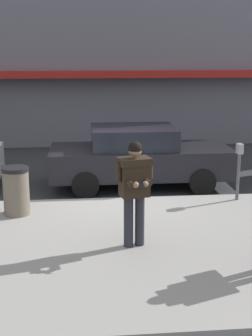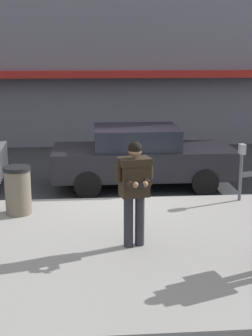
{
  "view_description": "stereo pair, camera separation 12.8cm",
  "coord_description": "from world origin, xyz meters",
  "views": [
    {
      "loc": [
        -0.58,
        -10.28,
        3.34
      ],
      "look_at": [
        0.12,
        -2.87,
        1.49
      ],
      "focal_mm": 50.0,
      "sensor_mm": 36.0,
      "label": 1
    },
    {
      "loc": [
        -0.46,
        -10.3,
        3.34
      ],
      "look_at": [
        0.12,
        -2.87,
        1.49
      ],
      "focal_mm": 50.0,
      "sensor_mm": 36.0,
      "label": 2
    }
  ],
  "objects": [
    {
      "name": "trash_bin",
      "position": [
        -1.94,
        -1.11,
        0.63
      ],
      "size": [
        0.55,
        0.55,
        0.98
      ],
      "color": "#665B4C",
      "rests_on": "sidewalk"
    },
    {
      "name": "ground_plane",
      "position": [
        0.0,
        0.0,
        0.0
      ],
      "size": [
        80.0,
        80.0,
        0.0
      ],
      "primitive_type": "plane",
      "color": "#2B2D30"
    },
    {
      "name": "sidewalk",
      "position": [
        1.0,
        -2.85,
        0.07
      ],
      "size": [
        32.0,
        5.3,
        0.14
      ],
      "primitive_type": "cube",
      "color": "gray",
      "rests_on": "ground"
    },
    {
      "name": "parking_meter",
      "position": [
        2.82,
        -0.6,
        0.97
      ],
      "size": [
        0.12,
        0.18,
        1.27
      ],
      "color": "#4C4C51",
      "rests_on": "sidewalk"
    },
    {
      "name": "man_texting_on_phone",
      "position": [
        0.25,
        -2.93,
        1.25
      ],
      "size": [
        0.64,
        0.63,
        1.81
      ],
      "color": "#23232B",
      "rests_on": "sidewalk"
    },
    {
      "name": "curb_paint_line",
      "position": [
        1.0,
        0.05,
        0.0
      ],
      "size": [
        28.0,
        0.12,
        0.01
      ],
      "primitive_type": "cube",
      "color": "silver",
      "rests_on": "ground"
    },
    {
      "name": "parked_sedan_mid",
      "position": [
        0.81,
        1.14,
        0.79
      ],
      "size": [
        4.5,
        1.94,
        1.54
      ],
      "color": "black",
      "rests_on": "ground"
    }
  ]
}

